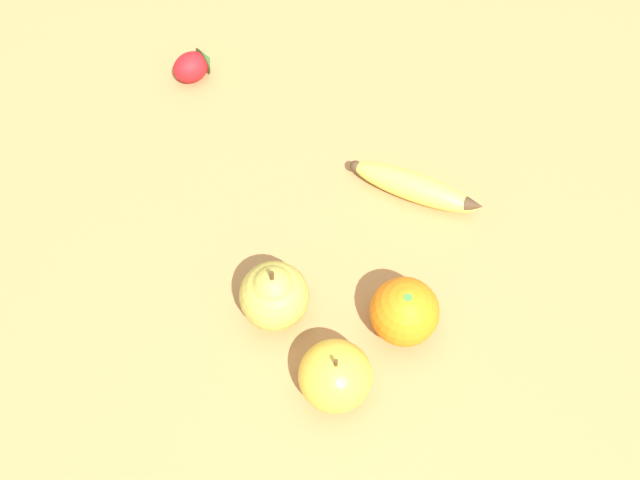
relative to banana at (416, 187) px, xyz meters
name	(u,v)px	position (x,y,z in m)	size (l,w,h in m)	color
ground_plane	(286,211)	(0.15, 0.08, -0.02)	(3.00, 3.00, 0.00)	#A87A47
banana	(416,187)	(0.00, 0.00, 0.00)	(0.18, 0.05, 0.04)	#DBCC4C
orange	(404,312)	(-0.03, 0.18, 0.02)	(0.08, 0.08, 0.08)	orange
pear	(274,294)	(0.12, 0.21, 0.03)	(0.08, 0.08, 0.10)	#B7AD47
strawberry	(194,66)	(0.35, -0.09, 0.00)	(0.07, 0.07, 0.04)	red
apple	(335,376)	(0.02, 0.28, 0.02)	(0.08, 0.08, 0.09)	gold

